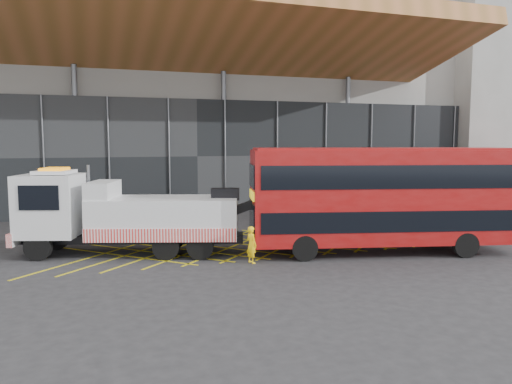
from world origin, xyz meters
name	(u,v)px	position (x,y,z in m)	size (l,w,h in m)	color
ground_plane	(208,246)	(0.00, 0.00, 0.00)	(120.00, 120.00, 0.00)	#242426
road_markings	(298,240)	(4.80, 0.00, 0.01)	(26.36, 7.16, 0.01)	gold
construction_building	(177,94)	(1.92, 18.40, 8.98)	(55.00, 23.97, 18.00)	gray
east_building	(488,90)	(32.00, 16.00, 10.00)	(15.00, 12.00, 20.00)	gray
recovery_truck	(122,214)	(-4.04, -0.44, 1.84)	(11.33, 5.57, 3.99)	black
bus_towed	(381,195)	(7.11, -4.00, 2.66)	(12.06, 5.47, 4.79)	maroon
bus_second	(489,178)	(23.35, 6.49, 2.25)	(10.12, 5.66, 4.06)	maroon
worker	(251,245)	(0.95, -3.88, 0.78)	(0.57, 0.37, 1.56)	yellow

